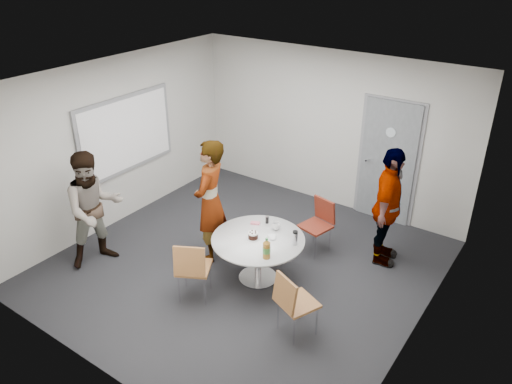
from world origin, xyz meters
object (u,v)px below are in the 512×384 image
Objects in this scene: person_main at (210,201)px; person_left at (94,209)px; person_right at (387,207)px; whiteboard at (127,134)px; chair_far at (319,220)px; chair_near_right at (292,300)px; table at (259,245)px; door at (388,162)px; chair_near_left at (192,266)px.

person_main is 1.63m from person_left.
person_main is 1.07× the size of person_left.
person_left is 4.13m from person_right.
whiteboard is 2.27× the size of chair_far.
person_main is at bearing -7.70° from whiteboard.
chair_far is 0.49× the size of person_left.
chair_near_right is 1.03× the size of chair_far.
table is 1.18m from chair_far.
door is at bearing -17.08° from person_left.
person_right is at bearing -67.88° from door.
whiteboard is 1.57m from person_left.
whiteboard is 3.38m from chair_far.
chair_near_left reaches higher than chair_near_right.
person_left is at bearing 154.61° from chair_near_left.
door is at bearing 116.78° from chair_near_right.
door is 2.54× the size of chair_far.
chair_far is (0.75, 2.01, -0.03)m from chair_near_left.
person_right is at bearing -33.08° from person_left.
chair_near_right is at bearing 49.25° from person_main.
whiteboard is 4.02m from chair_near_right.
person_main is (-1.84, 0.76, 0.40)m from chair_near_right.
chair_near_right is 0.46× the size of person_main.
chair_near_left is at bearing 83.08° from chair_far.
chair_far is 1.02m from person_right.
chair_near_right is 2.03m from person_main.
person_main reaches higher than chair_near_right.
person_right is (0.91, 0.27, 0.38)m from chair_far.
door is 1.31m from person_right.
whiteboard is 2.02m from person_main.
whiteboard reaches higher than person_main.
chair_far is (0.30, 1.14, -0.06)m from table.
person_right is (0.49, -1.20, -0.14)m from door.
person_main is at bearing -122.58° from door.
whiteboard is (-3.56, -2.28, 0.42)m from door.
person_right is (0.28, 2.10, 0.37)m from chair_near_right.
door reaches higher than chair_far.
door is at bearing 9.46° from person_right.
door is 2.75m from table.
table is 1.51× the size of chair_far.
table is at bearing 66.96° from person_main.
person_main is at bearing -29.06° from person_left.
door reaches higher than whiteboard.
chair_near_right reaches higher than chair_far.
person_right is (3.38, 2.37, 0.03)m from person_left.
table is 1.43× the size of chair_near_left.
person_right is at bearing 49.41° from table.
person_main reaches higher than chair_far.
door is at bearing 32.66° from whiteboard.
door is 3.02m from person_main.
person_left reaches higher than chair_near_right.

